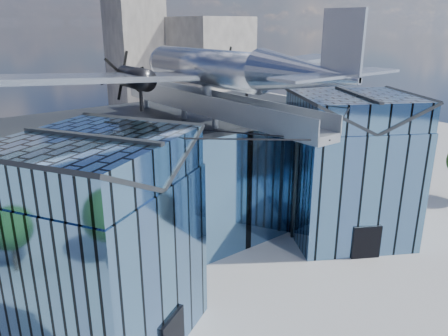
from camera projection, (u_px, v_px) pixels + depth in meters
ground_plane at (241, 269)px, 31.53m from camera, size 120.00×120.00×0.00m
museum at (194, 176)px, 34.13m from camera, size 32.88×24.50×17.60m
bg_towers at (38, 70)px, 67.01m from camera, size 77.00×24.50×26.00m
tree_side_e at (354, 142)px, 50.60m from camera, size 4.70×4.70×5.66m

